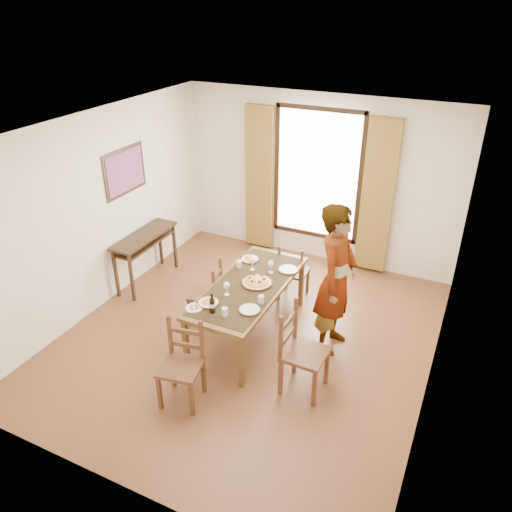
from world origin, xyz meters
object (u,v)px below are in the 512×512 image
at_px(console_table, 145,242).
at_px(dining_table, 249,289).
at_px(pasta_platter, 257,280).
at_px(man, 336,280).

distance_m(console_table, dining_table, 2.07).
distance_m(console_table, pasta_platter, 2.14).
bearing_deg(man, dining_table, 105.47).
bearing_deg(dining_table, man, 12.84).
relative_size(console_table, man, 0.62).
distance_m(console_table, man, 3.08).
bearing_deg(console_table, pasta_platter, -12.77).
xyz_separation_m(console_table, pasta_platter, (2.08, -0.47, 0.12)).
xyz_separation_m(console_table, dining_table, (2.00, -0.53, 0.01)).
height_order(console_table, dining_table, console_table).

